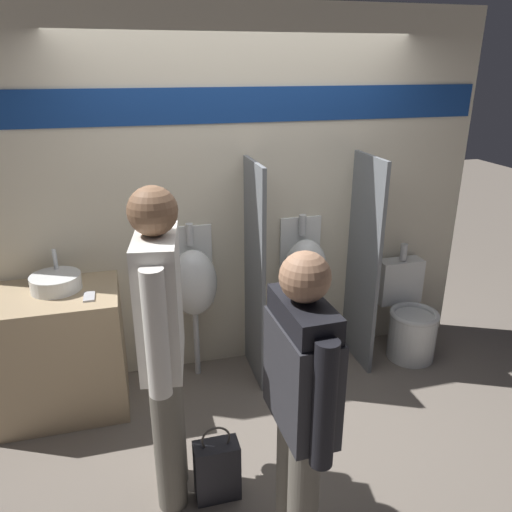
% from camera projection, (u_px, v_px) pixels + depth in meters
% --- Properties ---
extents(ground_plane, '(16.00, 16.00, 0.00)m').
position_uv_depth(ground_plane, '(262.00, 396.00, 3.69)').
color(ground_plane, '#70665B').
extents(display_wall, '(3.76, 0.07, 2.70)m').
position_uv_depth(display_wall, '(241.00, 197.00, 3.74)').
color(display_wall, beige).
rests_on(display_wall, ground_plane).
extents(sink_counter, '(0.88, 0.61, 0.89)m').
position_uv_depth(sink_counter, '(58.00, 352.00, 3.43)').
color(sink_counter, tan).
rests_on(sink_counter, ground_plane).
extents(sink_basin, '(0.33, 0.33, 0.24)m').
position_uv_depth(sink_basin, '(56.00, 282.00, 3.32)').
color(sink_basin, silver).
rests_on(sink_basin, sink_counter).
extents(cell_phone, '(0.07, 0.14, 0.01)m').
position_uv_depth(cell_phone, '(89.00, 297.00, 3.22)').
color(cell_phone, '#B7B7BC').
rests_on(cell_phone, sink_counter).
extents(divider_near_counter, '(0.03, 0.51, 1.68)m').
position_uv_depth(divider_near_counter, '(255.00, 275.00, 3.68)').
color(divider_near_counter, slate).
rests_on(divider_near_counter, ground_plane).
extents(divider_mid, '(0.03, 0.51, 1.68)m').
position_uv_depth(divider_mid, '(363.00, 264.00, 3.89)').
color(divider_mid, slate).
rests_on(divider_mid, ground_plane).
extents(urinal_near_counter, '(0.35, 0.29, 1.21)m').
position_uv_depth(urinal_near_counter, '(193.00, 282.00, 3.70)').
color(urinal_near_counter, silver).
rests_on(urinal_near_counter, ground_plane).
extents(urinal_far, '(0.35, 0.29, 1.21)m').
position_uv_depth(urinal_far, '(305.00, 270.00, 3.91)').
color(urinal_far, silver).
rests_on(urinal_far, ground_plane).
extents(toilet, '(0.40, 0.56, 0.91)m').
position_uv_depth(toilet, '(409.00, 319.00, 4.15)').
color(toilet, silver).
rests_on(toilet, ground_plane).
extents(person_in_vest, '(0.22, 0.56, 1.61)m').
position_uv_depth(person_in_vest, '(300.00, 396.00, 2.19)').
color(person_in_vest, '#666056').
rests_on(person_in_vest, ground_plane).
extents(person_with_lanyard, '(0.26, 0.62, 1.79)m').
position_uv_depth(person_with_lanyard, '(163.00, 341.00, 2.52)').
color(person_with_lanyard, '#666056').
rests_on(person_with_lanyard, ground_plane).
extents(shopping_bag, '(0.25, 0.14, 0.48)m').
position_uv_depth(shopping_bag, '(217.00, 470.00, 2.78)').
color(shopping_bag, '#232328').
rests_on(shopping_bag, ground_plane).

